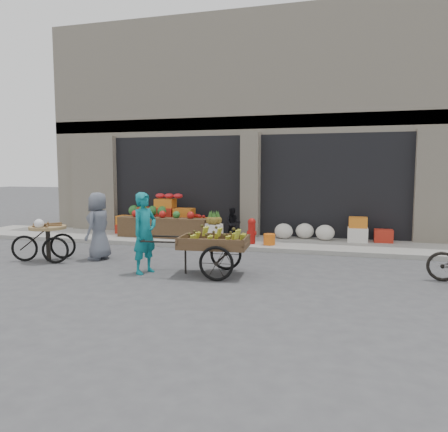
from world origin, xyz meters
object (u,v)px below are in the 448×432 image
(fire_hydrant, at_px, (252,230))
(banana_cart, at_px, (212,241))
(seated_person, at_px, (233,223))
(tricycle_cart, at_px, (48,237))
(vendor_woman, at_px, (145,233))
(vendor_grey, at_px, (98,226))
(orange_bucket, at_px, (269,239))
(pineapple_bin, at_px, (214,233))

(fire_hydrant, relative_size, banana_cart, 0.30)
(seated_person, xyz_separation_m, tricycle_cart, (-3.57, -3.65, -0.02))
(vendor_woman, height_order, vendor_grey, vendor_woman)
(vendor_woman, bearing_deg, banana_cart, -61.80)
(orange_bucket, relative_size, tricycle_cart, 0.22)
(orange_bucket, relative_size, banana_cart, 0.13)
(pineapple_bin, height_order, fire_hydrant, fire_hydrant)
(seated_person, relative_size, tricycle_cart, 0.64)
(orange_bucket, height_order, vendor_grey, vendor_grey)
(orange_bucket, bearing_deg, vendor_grey, -146.81)
(fire_hydrant, bearing_deg, tricycle_cart, -144.95)
(fire_hydrant, distance_m, orange_bucket, 0.55)
(vendor_woman, bearing_deg, fire_hydrant, -4.20)
(orange_bucket, xyz_separation_m, tricycle_cart, (-4.77, -2.95, 0.30))
(pineapple_bin, height_order, banana_cart, banana_cart)
(vendor_woman, bearing_deg, pineapple_bin, 12.60)
(tricycle_cart, bearing_deg, fire_hydrant, 16.22)
(fire_hydrant, height_order, seated_person, seated_person)
(pineapple_bin, bearing_deg, seated_person, 56.31)
(vendor_woman, bearing_deg, orange_bucket, -11.08)
(orange_bucket, xyz_separation_m, vendor_woman, (-2.04, -3.43, 0.57))
(fire_hydrant, distance_m, vendor_grey, 4.09)
(banana_cart, xyz_separation_m, vendor_woman, (-1.39, -0.21, 0.13))
(pineapple_bin, relative_size, orange_bucket, 1.62)
(seated_person, height_order, tricycle_cart, seated_person)
(fire_hydrant, distance_m, tricycle_cart, 5.22)
(fire_hydrant, bearing_deg, seated_person, 137.12)
(vendor_woman, relative_size, tricycle_cart, 1.16)
(tricycle_cart, bearing_deg, seated_person, 26.77)
(banana_cart, height_order, vendor_woman, vendor_woman)
(pineapple_bin, xyz_separation_m, orange_bucket, (1.60, -0.10, -0.10))
(banana_cart, bearing_deg, tricycle_cart, 171.86)
(banana_cart, bearing_deg, fire_hydrant, 83.01)
(banana_cart, bearing_deg, pineapple_bin, 101.62)
(seated_person, relative_size, vendor_woman, 0.55)
(seated_person, bearing_deg, pineapple_bin, -133.69)
(fire_hydrant, distance_m, banana_cart, 3.28)
(pineapple_bin, bearing_deg, orange_bucket, -3.58)
(banana_cart, distance_m, tricycle_cart, 4.14)
(tricycle_cart, bearing_deg, orange_bucket, 12.87)
(pineapple_bin, xyz_separation_m, banana_cart, (0.95, -3.32, 0.34))
(orange_bucket, distance_m, tricycle_cart, 5.62)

